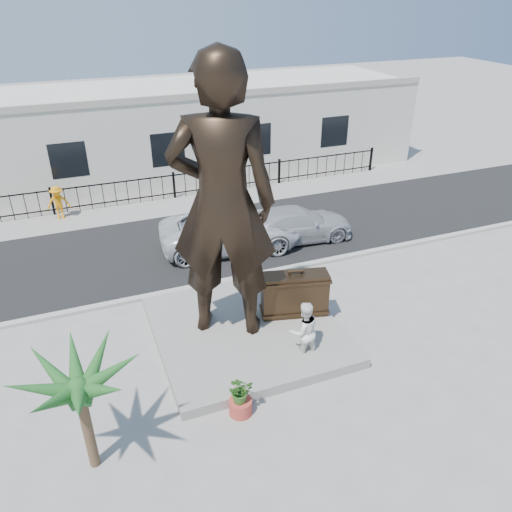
# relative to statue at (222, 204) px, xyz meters

# --- Properties ---
(ground) EXTENTS (100.00, 100.00, 0.00)m
(ground) POSITION_rel_statue_xyz_m (1.03, -1.77, -4.16)
(ground) COLOR #9E9991
(ground) RESTS_ON ground
(street) EXTENTS (40.00, 7.00, 0.01)m
(street) POSITION_rel_statue_xyz_m (1.03, 6.23, -4.16)
(street) COLOR black
(street) RESTS_ON ground
(curb) EXTENTS (40.00, 0.25, 0.12)m
(curb) POSITION_rel_statue_xyz_m (1.03, 2.73, -4.10)
(curb) COLOR #A5A399
(curb) RESTS_ON ground
(far_sidewalk) EXTENTS (40.00, 2.50, 0.02)m
(far_sidewalk) POSITION_rel_statue_xyz_m (1.03, 10.23, -4.15)
(far_sidewalk) COLOR #9E9991
(far_sidewalk) RESTS_ON ground
(plinth) EXTENTS (5.20, 5.20, 0.30)m
(plinth) POSITION_rel_statue_xyz_m (0.53, -0.27, -4.01)
(plinth) COLOR gray
(plinth) RESTS_ON ground
(fence) EXTENTS (22.00, 0.10, 1.20)m
(fence) POSITION_rel_statue_xyz_m (1.03, 11.03, -3.56)
(fence) COLOR black
(fence) RESTS_ON ground
(building) EXTENTS (28.00, 7.00, 4.40)m
(building) POSITION_rel_statue_xyz_m (1.03, 15.23, -1.96)
(building) COLOR silver
(building) RESTS_ON ground
(statue) EXTENTS (3.33, 2.85, 7.73)m
(statue) POSITION_rel_statue_xyz_m (0.00, 0.00, 0.00)
(statue) COLOR black
(statue) RESTS_ON plinth
(suitcase) EXTENTS (2.05, 1.06, 1.38)m
(suitcase) POSITION_rel_statue_xyz_m (2.11, -0.18, -3.17)
(suitcase) COLOR #352516
(suitcase) RESTS_ON plinth
(tourist) EXTENTS (0.87, 0.68, 1.77)m
(tourist) POSITION_rel_statue_xyz_m (1.63, -1.78, -3.28)
(tourist) COLOR white
(tourist) RESTS_ON ground
(car_white) EXTENTS (5.72, 3.17, 1.52)m
(car_white) POSITION_rel_statue_xyz_m (1.90, 5.15, -3.40)
(car_white) COLOR silver
(car_white) RESTS_ON street
(car_silver) EXTENTS (4.73, 2.20, 1.34)m
(car_silver) POSITION_rel_statue_xyz_m (4.57, 4.87, -3.48)
(car_silver) COLOR #AFB1B4
(car_silver) RESTS_ON street
(worker) EXTENTS (1.00, 0.62, 1.50)m
(worker) POSITION_rel_statue_xyz_m (-4.22, 10.46, -3.40)
(worker) COLOR orange
(worker) RESTS_ON far_sidewalk
(palm_tree) EXTENTS (1.80, 1.80, 3.20)m
(palm_tree) POSITION_rel_statue_xyz_m (-4.11, -3.33, -4.16)
(palm_tree) COLOR #1D511D
(palm_tree) RESTS_ON ground
(planter) EXTENTS (0.56, 0.56, 0.40)m
(planter) POSITION_rel_statue_xyz_m (-0.68, -3.10, -3.96)
(planter) COLOR #B53C30
(planter) RESTS_ON ground
(shrub) EXTENTS (0.61, 0.53, 0.67)m
(shrub) POSITION_rel_statue_xyz_m (-0.68, -3.10, -3.43)
(shrub) COLOR #32611F
(shrub) RESTS_ON planter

